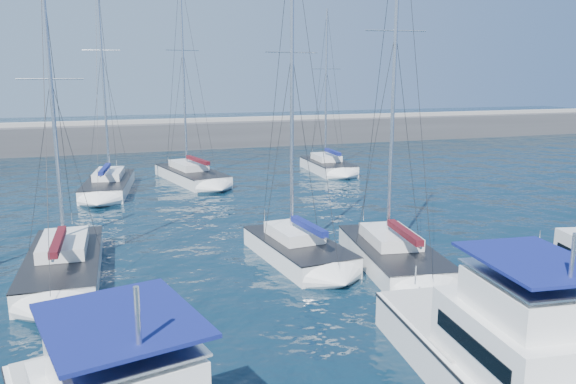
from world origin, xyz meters
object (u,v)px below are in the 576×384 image
object	(u,v)px
sailboat_mid_c	(297,249)
sailboat_back_b	(191,175)
sailboat_mid_d	(393,254)
sailboat_back_c	(328,166)
sailboat_back_a	(109,184)
motor_yacht_stbd_inner	(502,360)
sailboat_mid_b	(64,264)

from	to	relation	value
sailboat_mid_c	sailboat_back_b	bearing A→B (deg)	88.18
sailboat_mid_d	sailboat_back_c	xyz separation A→B (m)	(7.05, 24.50, -0.02)
sailboat_back_a	sailboat_back_b	world-z (taller)	sailboat_back_b
sailboat_mid_c	sailboat_back_a	xyz separation A→B (m)	(-8.08, 19.59, -0.02)
sailboat_mid_d	sailboat_back_c	world-z (taller)	sailboat_mid_d
motor_yacht_stbd_inner	sailboat_back_c	world-z (taller)	sailboat_back_c
sailboat_mid_b	sailboat_back_a	size ratio (longest dim) A/B	0.81
sailboat_back_a	sailboat_back_c	xyz separation A→B (m)	(19.04, 2.76, -0.00)
sailboat_mid_d	sailboat_back_a	distance (m)	24.83
motor_yacht_stbd_inner	sailboat_mid_c	size ratio (longest dim) A/B	0.62
sailboat_mid_d	sailboat_back_b	size ratio (longest dim) A/B	1.00
sailboat_mid_b	sailboat_back_c	size ratio (longest dim) A/B	0.93
sailboat_mid_b	sailboat_back_b	xyz separation A→B (m)	(8.91, 20.30, 0.03)
sailboat_mid_d	sailboat_back_b	distance (m)	24.51
sailboat_mid_c	sailboat_back_c	distance (m)	24.89
motor_yacht_stbd_inner	sailboat_mid_c	xyz separation A→B (m)	(-1.29, 12.76, -0.58)
sailboat_mid_c	sailboat_back_a	distance (m)	21.19
sailboat_mid_b	sailboat_back_c	bearing A→B (deg)	46.62
motor_yacht_stbd_inner	sailboat_back_a	size ratio (longest dim) A/B	0.57
sailboat_mid_d	sailboat_back_a	size ratio (longest dim) A/B	1.02
motor_yacht_stbd_inner	sailboat_mid_d	size ratio (longest dim) A/B	0.56
sailboat_back_a	sailboat_back_b	size ratio (longest dim) A/B	0.98
sailboat_back_a	sailboat_back_c	world-z (taller)	sailboat_back_a
sailboat_mid_b	sailboat_back_c	world-z (taller)	sailboat_back_c
sailboat_mid_b	sailboat_mid_d	bearing A→B (deg)	-11.79
motor_yacht_stbd_inner	sailboat_mid_d	distance (m)	10.94
sailboat_mid_b	sailboat_mid_d	distance (m)	14.78
sailboat_back_a	sailboat_back_c	size ratio (longest dim) A/B	1.14
motor_yacht_stbd_inner	sailboat_mid_b	world-z (taller)	sailboat_mid_b
sailboat_mid_b	sailboat_mid_c	xyz separation A→B (m)	(10.43, -1.44, 0.05)
sailboat_mid_d	sailboat_back_a	xyz separation A→B (m)	(-11.99, 21.75, -0.02)
motor_yacht_stbd_inner	sailboat_mid_d	xyz separation A→B (m)	(2.62, 10.60, -0.58)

